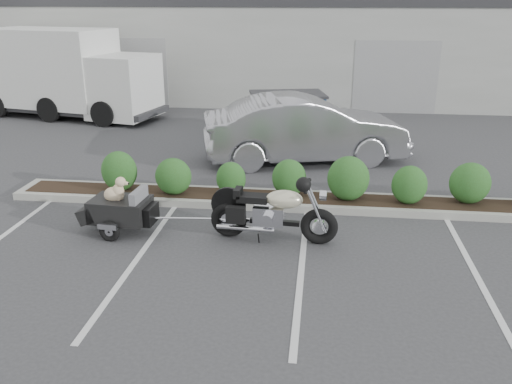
# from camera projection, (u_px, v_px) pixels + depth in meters

# --- Properties ---
(ground) EXTENTS (90.00, 90.00, 0.00)m
(ground) POSITION_uv_depth(u_px,v_px,m) (233.00, 248.00, 9.30)
(ground) COLOR #38383A
(ground) RESTS_ON ground
(planter_kerb) EXTENTS (12.00, 1.00, 0.15)m
(planter_kerb) POSITION_uv_depth(u_px,v_px,m) (298.00, 201.00, 11.22)
(planter_kerb) COLOR #9E9E93
(planter_kerb) RESTS_ON ground
(building) EXTENTS (26.00, 10.00, 4.00)m
(building) POSITION_uv_depth(u_px,v_px,m) (294.00, 45.00, 24.49)
(building) COLOR #9EA099
(building) RESTS_ON ground
(motorcycle) EXTENTS (2.27, 0.77, 1.30)m
(motorcycle) POSITION_uv_depth(u_px,v_px,m) (273.00, 213.00, 9.41)
(motorcycle) COLOR black
(motorcycle) RESTS_ON ground
(pet_trailer) EXTENTS (1.81, 1.02, 1.08)m
(pet_trailer) POSITION_uv_depth(u_px,v_px,m) (120.00, 209.00, 9.78)
(pet_trailer) COLOR black
(pet_trailer) RESTS_ON ground
(sedan) EXTENTS (5.46, 3.08, 1.70)m
(sedan) POSITION_uv_depth(u_px,v_px,m) (305.00, 129.00, 13.90)
(sedan) COLOR #A5A4AB
(sedan) RESTS_ON ground
(dumpster) EXTENTS (2.40, 1.89, 1.40)m
(dumpster) POSITION_uv_depth(u_px,v_px,m) (287.00, 116.00, 16.05)
(dumpster) COLOR navy
(dumpster) RESTS_ON ground
(delivery_truck) EXTENTS (6.89, 3.48, 3.02)m
(delivery_truck) POSITION_uv_depth(u_px,v_px,m) (69.00, 75.00, 19.01)
(delivery_truck) COLOR silver
(delivery_truck) RESTS_ON ground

